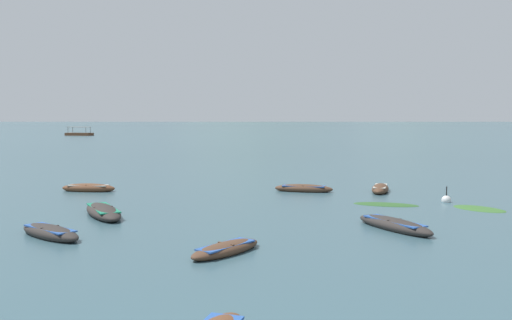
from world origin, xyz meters
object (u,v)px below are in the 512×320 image
Objects in this scene: rowboat_11 at (380,189)px; rowboat_7 at (394,225)px; mooring_buoy at (446,200)px; rowboat_6 at (304,189)px; rowboat_0 at (88,188)px; ferry_0 at (79,134)px; rowboat_1 at (103,212)px; rowboat_4 at (226,249)px; rowboat_10 at (50,232)px.

rowboat_7 is at bearing -101.68° from rowboat_11.
rowboat_6 is at bearing 148.68° from mooring_buoy.
ferry_0 is at bearing 107.42° from rowboat_0.
rowboat_0 is 0.86× the size of rowboat_7.
rowboat_0 is 20.65m from mooring_buoy.
ferry_0 is at bearing 115.33° from mooring_buoy.
rowboat_7 is 8.27m from mooring_buoy.
rowboat_4 is at bearing -49.79° from rowboat_1.
rowboat_0 is 3.51× the size of mooring_buoy.
rowboat_10 is at bearing -131.55° from rowboat_6.
rowboat_1 is 1.34× the size of rowboat_10.
rowboat_7 is at bearing 28.93° from rowboat_4.
mooring_buoy reaches higher than rowboat_6.
ferry_0 reaches higher than mooring_buoy.
mooring_buoy is at bearing 55.33° from rowboat_7.
rowboat_0 reaches higher than rowboat_11.
mooring_buoy is at bearing -58.51° from rowboat_11.
rowboat_4 is at bearing -20.98° from rowboat_10.
mooring_buoy is (7.06, -4.29, -0.07)m from rowboat_6.
rowboat_0 is 17.66m from rowboat_11.
rowboat_1 is 1.51× the size of rowboat_4.
rowboat_0 is 117.47m from ferry_0.
mooring_buoy is at bearing 11.88° from rowboat_1.
rowboat_7 is 13.19m from rowboat_10.
mooring_buoy is (17.84, 7.88, -0.06)m from rowboat_10.
rowboat_11 is 124.53m from ferry_0.
ferry_0 is at bearing 115.10° from rowboat_11.
rowboat_10 reaches higher than rowboat_4.
rowboat_1 reaches higher than rowboat_6.
rowboat_11 is at bearing -64.90° from ferry_0.
rowboat_4 is 0.87× the size of rowboat_11.
ferry_0 is (-52.82, 112.77, 0.26)m from rowboat_11.
rowboat_11 is at bearing 37.75° from rowboat_10.
rowboat_7 is (2.35, -11.09, 0.00)m from rowboat_6.
rowboat_0 is 0.44× the size of ferry_0.
mooring_buoy is at bearing 42.80° from rowboat_4.
rowboat_0 reaches higher than rowboat_10.
rowboat_1 is 1.21× the size of rowboat_6.
rowboat_0 is 17.53m from rowboat_4.
rowboat_6 is at bearing 101.98° from rowboat_7.
mooring_buoy is (2.47, -4.02, -0.08)m from rowboat_11.
rowboat_11 is (8.78, 14.44, 0.04)m from rowboat_4.
rowboat_6 is 1.09× the size of rowboat_11.
rowboat_10 is at bearing -73.29° from ferry_0.
mooring_buoy is (11.24, 10.41, -0.03)m from rowboat_4.
rowboat_11 is 0.43× the size of ferry_0.
ferry_0 reaches higher than rowboat_4.
rowboat_7 is at bearing -124.67° from mooring_buoy.
mooring_buoy reaches higher than rowboat_7.
mooring_buoy is at bearing 23.83° from rowboat_10.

